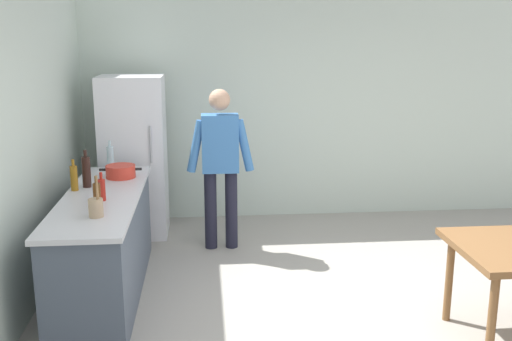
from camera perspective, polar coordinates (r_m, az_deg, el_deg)
The scene contains 13 objects.
ground_plane at distance 4.80m, azimuth 9.19°, elevation -14.86°, with size 14.00×14.00×0.00m, color #9E998E.
wall_back at distance 7.23m, azimuth 3.75°, elevation 6.11°, with size 6.40×0.12×2.70m, color silver.
wall_left at distance 4.63m, azimuth -23.79°, elevation 0.93°, with size 0.12×5.60×2.70m, color silver.
kitchen_counter at distance 5.28m, azimuth -14.62°, elevation -7.06°, with size 0.64×2.20×0.90m.
refrigerator at distance 6.67m, azimuth -11.83°, elevation 1.33°, with size 0.70×0.67×1.80m.
person at distance 6.07m, azimuth -3.51°, elevation 1.17°, with size 0.70×0.22×1.70m.
cooking_pot at distance 5.72m, azimuth -13.10°, elevation -0.09°, with size 0.40×0.28×0.12m.
utensil_jar at distance 4.55m, azimuth -15.39°, elevation -3.44°, with size 0.11×0.11×0.32m.
bottle_wine_dark at distance 5.43m, azimuth -16.27°, elevation -0.08°, with size 0.08×0.08×0.34m.
bottle_water_clear at distance 6.06m, azimuth -14.06°, elevation 1.23°, with size 0.07×0.07×0.30m.
bottle_sauce_red at distance 4.97m, azimuth -14.86°, elevation -1.79°, with size 0.06×0.06×0.24m.
bottle_oil_amber at distance 5.35m, azimuth -17.38°, elevation -0.68°, with size 0.06×0.06×0.28m.
bottle_beer_brown at distance 4.77m, azimuth -15.30°, elevation -2.33°, with size 0.06×0.06×0.26m.
Camera 1 is at (-1.11, -4.09, 2.25)m, focal length 40.88 mm.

